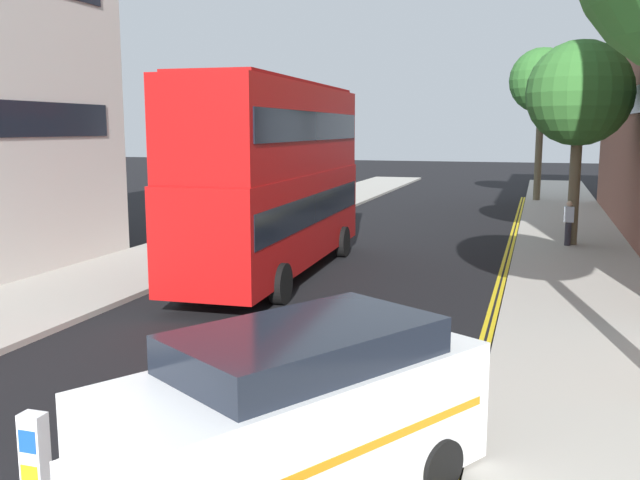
% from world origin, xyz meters
% --- Properties ---
extents(sidewalk_right, '(4.00, 80.00, 0.14)m').
position_xyz_m(sidewalk_right, '(6.50, 16.00, 0.07)').
color(sidewalk_right, '#ADA89E').
rests_on(sidewalk_right, ground).
extents(sidewalk_left, '(4.00, 80.00, 0.14)m').
position_xyz_m(sidewalk_left, '(-6.50, 16.00, 0.07)').
color(sidewalk_left, '#ADA89E').
rests_on(sidewalk_left, ground).
extents(kerb_line_outer, '(0.10, 56.00, 0.01)m').
position_xyz_m(kerb_line_outer, '(4.40, 14.00, 0.00)').
color(kerb_line_outer, yellow).
rests_on(kerb_line_outer, ground).
extents(kerb_line_inner, '(0.10, 56.00, 0.01)m').
position_xyz_m(kerb_line_inner, '(4.24, 14.00, 0.00)').
color(kerb_line_inner, yellow).
rests_on(kerb_line_inner, ground).
extents(keep_left_bollard, '(0.36, 0.28, 1.11)m').
position_xyz_m(keep_left_bollard, '(0.00, 2.00, 0.61)').
color(keep_left_bollard, silver).
rests_on(keep_left_bollard, traffic_island).
extents(double_decker_bus_away, '(3.13, 10.90, 5.64)m').
position_xyz_m(double_decker_bus_away, '(-2.16, 15.08, 3.03)').
color(double_decker_bus_away, '#B20F0F').
rests_on(double_decker_bus_away, ground).
extents(taxi_minivan, '(4.08, 5.08, 2.12)m').
position_xyz_m(taxi_minivan, '(2.66, 3.00, 1.07)').
color(taxi_minivan, white).
rests_on(taxi_minivan, ground).
extents(pedestrian_far, '(0.34, 0.22, 1.62)m').
position_xyz_m(pedestrian_far, '(6.31, 22.38, 0.99)').
color(pedestrian_far, '#2D2D38').
rests_on(pedestrian_far, sidewalk_right).
extents(street_tree_mid, '(3.74, 3.74, 8.81)m').
position_xyz_m(street_tree_mid, '(5.12, 39.08, 7.01)').
color(street_tree_mid, '#6B6047').
rests_on(street_tree_mid, sidewalk_right).
extents(street_tree_far, '(3.73, 3.73, 7.29)m').
position_xyz_m(street_tree_far, '(6.45, 22.79, 5.52)').
color(street_tree_far, '#6B6047').
rests_on(street_tree_far, sidewalk_right).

